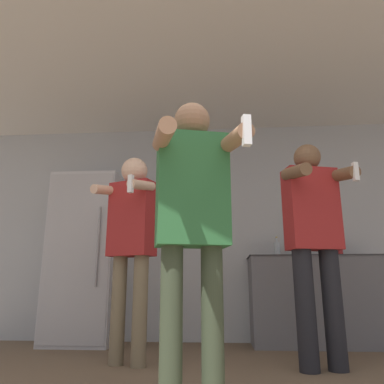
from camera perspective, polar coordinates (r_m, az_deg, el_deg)
wall_back at (r=4.50m, az=3.23°, el=-5.60°), size 7.00×0.06×2.55m
ceiling_slab at (r=3.46m, az=2.36°, el=20.66°), size 7.00×3.70×0.05m
refrigerator at (r=4.39m, az=-15.81°, el=-9.58°), size 0.73×0.65×1.83m
counter at (r=4.28m, az=18.17°, el=-15.43°), size 1.36×0.54×0.92m
bottle_short_whiskey at (r=4.29m, az=12.83°, el=-8.49°), size 0.07×0.07×0.23m
bottle_amber_bourbon at (r=4.44m, az=21.50°, el=-7.92°), size 0.07×0.07×0.26m
bottle_red_label at (r=4.35m, az=16.80°, el=-8.19°), size 0.09×0.09×0.26m
person_woman_foreground at (r=1.91m, az=0.09°, el=-3.03°), size 0.52×0.59×1.57m
person_man_side at (r=3.09m, az=18.11°, el=-6.24°), size 0.55×0.54×1.74m
person_spectator_back at (r=3.19m, az=-9.21°, el=-6.36°), size 0.53×0.53×1.69m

